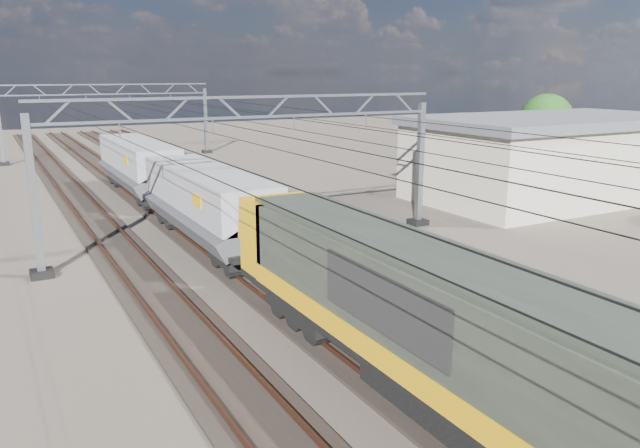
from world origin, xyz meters
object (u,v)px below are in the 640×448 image
hopper_wagon_lead (207,200)px  tree_far (551,123)px  catenary_gantry_far (110,118)px  hopper_wagon_mid (138,163)px  locomotive (454,331)px  catenary_gantry_mid (256,166)px  industrial_shed (553,157)px

hopper_wagon_lead → tree_far: (32.32, 8.49, 1.89)m
catenary_gantry_far → hopper_wagon_mid: size_ratio=1.53×
locomotive → hopper_wagon_lead: locomotive is taller
catenary_gantry_mid → hopper_wagon_mid: catenary_gantry_mid is taller
hopper_wagon_lead → hopper_wagon_mid: (0.00, 14.20, 0.00)m
catenary_gantry_far → locomotive: (-2.00, -52.39, -1.58)m
hopper_wagon_lead → locomotive: bearing=-90.0°
locomotive → tree_far: 41.63m
catenary_gantry_far → locomotive: 52.45m
hopper_wagon_mid → tree_far: size_ratio=2.01×
catenary_gantry_mid → catenary_gantry_far: same height
catenary_gantry_far → industrial_shed: 40.51m
locomotive → hopper_wagon_mid: locomotive is taller
catenary_gantry_far → industrial_shed: (22.00, -34.00, -1.18)m
hopper_wagon_lead → catenary_gantry_far: bearing=86.7°
catenary_gantry_far → tree_far: 40.08m
catenary_gantry_far → industrial_shed: size_ratio=1.07×
hopper_wagon_lead → hopper_wagon_mid: bearing=90.0°
catenary_gantry_mid → industrial_shed: (22.00, 2.00, -1.18)m
hopper_wagon_lead → catenary_gantry_mid: bearing=-33.1°
tree_far → hopper_wagon_mid: bearing=170.0°
locomotive → catenary_gantry_far: bearing=87.8°
locomotive → hopper_wagon_lead: size_ratio=1.62×
catenary_gantry_mid → tree_far: size_ratio=3.07×
catenary_gantry_mid → tree_far: bearing=17.9°
catenary_gantry_mid → hopper_wagon_mid: (-2.00, 15.50, -1.67)m
hopper_wagon_mid → tree_far: bearing=-10.0°
industrial_shed → tree_far: tree_far is taller
catenary_gantry_mid → catenary_gantry_far: 36.00m
catenary_gantry_mid → locomotive: (-2.00, -16.39, -1.58)m
catenary_gantry_far → hopper_wagon_lead: bearing=-93.3°
locomotive → hopper_wagon_lead: bearing=90.0°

